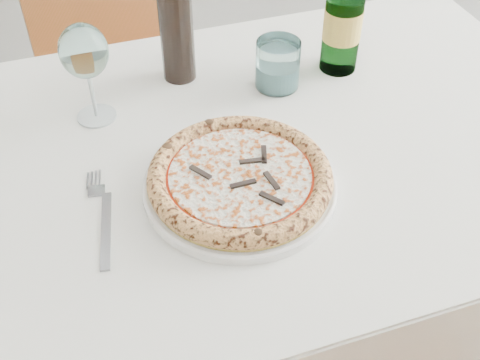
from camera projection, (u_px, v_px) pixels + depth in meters
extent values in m
cube|color=gray|center=(240.00, 337.00, 1.61)|extent=(5.00, 6.00, 0.02)
cube|color=brown|center=(221.00, 161.00, 1.02)|extent=(1.27, 0.73, 0.04)
cube|color=white|center=(220.00, 151.00, 1.00)|extent=(1.33, 0.79, 0.01)
cube|color=white|center=(169.00, 81.00, 1.35)|extent=(1.33, 0.01, 0.22)
cylinder|color=brown|center=(392.00, 148.00, 1.62)|extent=(0.06, 0.06, 0.71)
cube|color=brown|center=(132.00, 85.00, 1.67)|extent=(0.49, 0.49, 0.04)
cylinder|color=brown|center=(176.00, 101.00, 2.01)|extent=(0.04, 0.04, 0.43)
cylinder|color=brown|center=(223.00, 168.00, 1.77)|extent=(0.04, 0.04, 0.43)
cylinder|color=brown|center=(66.00, 132.00, 1.89)|extent=(0.04, 0.04, 0.43)
cylinder|color=brown|center=(100.00, 208.00, 1.65)|extent=(0.04, 0.04, 0.43)
cylinder|color=white|center=(240.00, 186.00, 0.93)|extent=(0.30, 0.30, 0.01)
torus|color=white|center=(240.00, 184.00, 0.92)|extent=(0.30, 0.30, 0.01)
cylinder|color=gold|center=(240.00, 180.00, 0.92)|extent=(0.28, 0.28, 0.01)
torus|color=tan|center=(240.00, 176.00, 0.91)|extent=(0.28, 0.28, 0.03)
cylinder|color=red|center=(240.00, 176.00, 0.91)|extent=(0.24, 0.24, 0.00)
cylinder|color=white|center=(240.00, 175.00, 0.91)|extent=(0.22, 0.22, 0.00)
cube|color=black|center=(257.00, 169.00, 0.91)|extent=(0.04, 0.01, 0.00)
cube|color=black|center=(245.00, 154.00, 0.94)|extent=(0.03, 0.04, 0.00)
cube|color=black|center=(210.00, 155.00, 0.93)|extent=(0.03, 0.04, 0.00)
cube|color=black|center=(219.00, 177.00, 0.90)|extent=(0.04, 0.01, 0.00)
cube|color=black|center=(234.00, 195.00, 0.87)|extent=(0.03, 0.04, 0.00)
cube|color=black|center=(275.00, 193.00, 0.87)|extent=(0.03, 0.04, 0.00)
cube|color=gray|center=(106.00, 231.00, 0.87)|extent=(0.04, 0.15, 0.00)
cube|color=gray|center=(96.00, 189.00, 0.93)|extent=(0.03, 0.03, 0.00)
cylinder|color=gray|center=(87.00, 178.00, 0.95)|extent=(0.00, 0.04, 0.00)
cylinder|color=gray|center=(91.00, 177.00, 0.95)|extent=(0.00, 0.04, 0.00)
cylinder|color=gray|center=(95.00, 176.00, 0.95)|extent=(0.00, 0.04, 0.00)
cylinder|color=gray|center=(99.00, 176.00, 0.95)|extent=(0.00, 0.04, 0.00)
cylinder|color=silver|center=(97.00, 116.00, 1.06)|extent=(0.07, 0.07, 0.00)
cylinder|color=silver|center=(92.00, 94.00, 1.03)|extent=(0.01, 0.01, 0.09)
ellipsoid|color=silver|center=(84.00, 51.00, 0.97)|extent=(0.08, 0.08, 0.09)
cylinder|color=silver|center=(278.00, 65.00, 1.10)|extent=(0.08, 0.08, 0.09)
cylinder|color=silver|center=(277.00, 75.00, 1.12)|extent=(0.07, 0.07, 0.04)
cylinder|color=#326535|center=(342.00, 27.00, 1.12)|extent=(0.07, 0.07, 0.18)
cylinder|color=#F5F04E|center=(343.00, 24.00, 1.11)|extent=(0.07, 0.07, 0.06)
cylinder|color=black|center=(177.00, 35.00, 1.10)|extent=(0.06, 0.06, 0.18)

